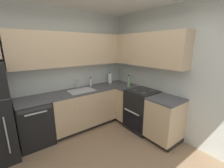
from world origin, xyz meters
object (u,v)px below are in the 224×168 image
soap_bottle (91,82)px  oven_range (142,110)px  dishwasher (35,123)px  oil_bottle (129,81)px  paper_towel_roll (110,78)px

soap_bottle → oven_range: bearing=-55.4°
dishwasher → oil_bottle: bearing=-11.8°
dishwasher → paper_towel_roll: bearing=4.7°
dishwasher → oil_bottle: 2.21m
paper_towel_roll → oil_bottle: bearing=-77.5°
dishwasher → paper_towel_roll: (1.95, 0.16, 0.61)m
oven_range → dishwasher: bearing=157.1°
oven_range → soap_bottle: 1.41m
soap_bottle → paper_towel_roll: bearing=-2.0°
paper_towel_roll → oil_bottle: paper_towel_roll is taller
oven_range → soap_bottle: size_ratio=4.70×
oven_range → paper_towel_roll: paper_towel_roll is taller
soap_bottle → oil_bottle: size_ratio=0.76×
dishwasher → paper_towel_roll: size_ratio=2.73×
dishwasher → oven_range: oven_range is taller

